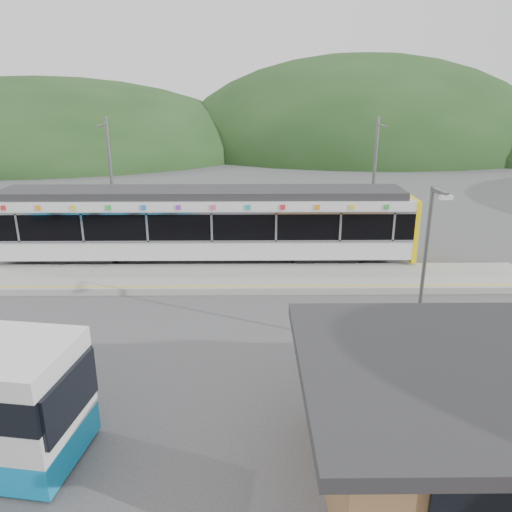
{
  "coord_description": "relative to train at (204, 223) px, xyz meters",
  "views": [
    {
      "loc": [
        0.41,
        -17.9,
        8.36
      ],
      "look_at": [
        0.61,
        1.0,
        2.0
      ],
      "focal_mm": 35.0,
      "sensor_mm": 36.0,
      "label": 1
    }
  ],
  "objects": [
    {
      "name": "train",
      "position": [
        0.0,
        0.0,
        0.0
      ],
      "size": [
        20.44,
        3.01,
        3.74
      ],
      "color": "black",
      "rests_on": "ground"
    },
    {
      "name": "catenary_mast_west",
      "position": [
        -5.11,
        2.56,
        1.58
      ],
      "size": [
        0.18,
        1.8,
        7.0
      ],
      "color": "slate",
      "rests_on": "ground"
    },
    {
      "name": "platform",
      "position": [
        1.89,
        -2.7,
        -1.91
      ],
      "size": [
        26.0,
        3.2,
        0.3
      ],
      "primitive_type": "cube",
      "color": "#9E9E99",
      "rests_on": "ground"
    },
    {
      "name": "ground",
      "position": [
        1.89,
        -6.0,
        -2.06
      ],
      "size": [
        120.0,
        120.0,
        0.0
      ],
      "primitive_type": "plane",
      "color": "#4C4C4F",
      "rests_on": "ground"
    },
    {
      "name": "lamp_post",
      "position": [
        7.7,
        -9.46,
        1.3
      ],
      "size": [
        0.37,
        1.01,
        5.63
      ],
      "rotation": [
        0.0,
        0.0,
        0.1
      ],
      "color": "slate",
      "rests_on": "ground"
    },
    {
      "name": "catenary_mast_east",
      "position": [
        8.89,
        2.56,
        1.58
      ],
      "size": [
        0.18,
        1.8,
        7.0
      ],
      "color": "slate",
      "rests_on": "ground"
    },
    {
      "name": "hills",
      "position": [
        8.08,
        -0.71,
        -2.06
      ],
      "size": [
        146.0,
        149.0,
        26.0
      ],
      "color": "#1E3D19",
      "rests_on": "ground"
    },
    {
      "name": "yellow_line",
      "position": [
        1.89,
        -4.0,
        -1.76
      ],
      "size": [
        26.0,
        0.1,
        0.01
      ],
      "primitive_type": "cube",
      "color": "yellow",
      "rests_on": "platform"
    }
  ]
}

